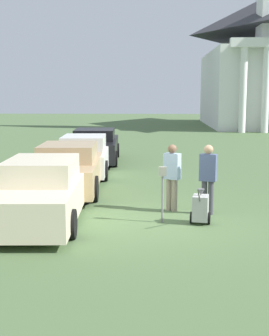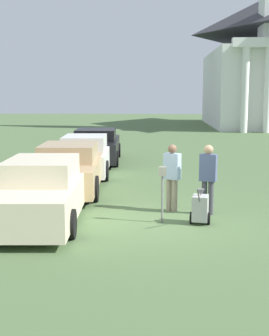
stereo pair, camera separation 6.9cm
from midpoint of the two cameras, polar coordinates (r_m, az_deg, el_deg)
ground_plane at (r=11.52m, az=3.03°, el=-6.37°), size 120.00×120.00×0.00m
parked_car_cream at (r=11.64m, az=-10.90°, el=-2.79°), size 2.13×5.23×1.53m
parked_car_tan at (r=14.92m, az=-7.78°, el=-0.06°), size 2.23×5.12×1.52m
parked_car_white at (r=18.04m, az=-5.90°, el=1.50°), size 2.13×5.14×1.48m
parked_car_black at (r=21.14m, az=-4.60°, el=2.64°), size 2.28×4.98×1.50m
parking_meter at (r=11.10m, az=3.58°, el=-1.95°), size 0.18×0.09×1.36m
person_worker at (r=12.23m, az=4.76°, el=-0.64°), size 0.47×0.40×1.76m
person_supervisor at (r=11.99m, az=9.10°, el=-0.83°), size 0.47×0.34×1.79m
equipment_cart at (r=11.21m, az=8.18°, el=-4.84°), size 0.51×1.00×1.00m
church at (r=46.42m, az=14.99°, el=12.67°), size 9.00×16.98×23.87m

